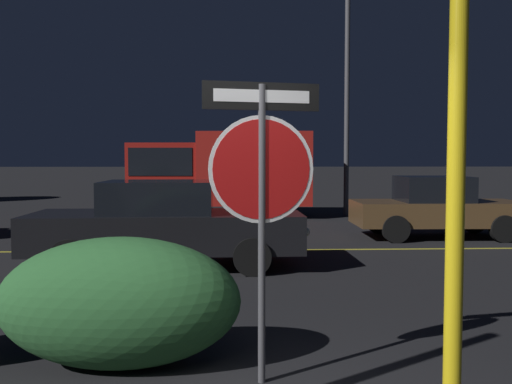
# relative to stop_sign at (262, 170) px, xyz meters

# --- Properties ---
(road_center_stripe) EXTENTS (38.92, 0.12, 0.01)m
(road_center_stripe) POSITION_rel_stop_sign_xyz_m (-0.43, 6.74, -1.73)
(road_center_stripe) COLOR gold
(road_center_stripe) RESTS_ON ground_plane
(stop_sign) EXTENTS (0.94, 0.21, 2.43)m
(stop_sign) POSITION_rel_stop_sign_xyz_m (0.00, 0.00, 0.00)
(stop_sign) COLOR #4C4C51
(stop_sign) RESTS_ON ground_plane
(yellow_pole_right) EXTENTS (0.11, 0.11, 3.54)m
(yellow_pole_right) POSITION_rel_stop_sign_xyz_m (1.11, -1.18, 0.04)
(yellow_pole_right) COLOR yellow
(yellow_pole_right) RESTS_ON ground_plane
(hedge_bush_2) EXTENTS (2.11, 1.06, 1.15)m
(hedge_bush_2) POSITION_rel_stop_sign_xyz_m (-1.22, 0.39, -1.16)
(hedge_bush_2) COLOR #2D6633
(hedge_bush_2) RESTS_ON ground_plane
(passing_car_2) EXTENTS (4.63, 1.92, 1.45)m
(passing_car_2) POSITION_rel_stop_sign_xyz_m (-1.36, 5.06, -1.01)
(passing_car_2) COLOR black
(passing_car_2) RESTS_ON ground_plane
(passing_car_3) EXTENTS (3.95, 1.88, 1.42)m
(passing_car_3) POSITION_rel_stop_sign_xyz_m (4.51, 8.39, -1.03)
(passing_car_3) COLOR brown
(passing_car_3) RESTS_ON ground_plane
(delivery_truck) EXTENTS (5.77, 2.66, 2.65)m
(delivery_truck) POSITION_rel_stop_sign_xyz_m (-0.61, 13.56, -0.26)
(delivery_truck) COLOR maroon
(delivery_truck) RESTS_ON ground_plane
(street_lamp) EXTENTS (0.47, 0.47, 7.37)m
(street_lamp) POSITION_rel_stop_sign_xyz_m (3.49, 13.68, 3.06)
(street_lamp) COLOR #4C4C51
(street_lamp) RESTS_ON ground_plane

